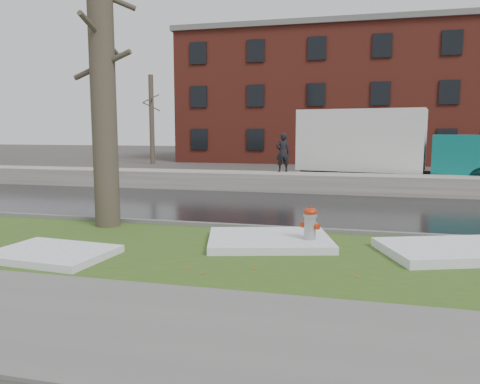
% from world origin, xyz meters
% --- Properties ---
extents(ground, '(120.00, 120.00, 0.00)m').
position_xyz_m(ground, '(0.00, 0.00, 0.00)').
color(ground, '#47423D').
rests_on(ground, ground).
extents(verge, '(60.00, 4.50, 0.04)m').
position_xyz_m(verge, '(0.00, -1.25, 0.02)').
color(verge, '#274A18').
rests_on(verge, ground).
extents(sidewalk, '(60.00, 3.00, 0.05)m').
position_xyz_m(sidewalk, '(0.00, -5.00, 0.03)').
color(sidewalk, slate).
rests_on(sidewalk, ground).
extents(road, '(60.00, 7.00, 0.03)m').
position_xyz_m(road, '(0.00, 4.50, 0.01)').
color(road, black).
rests_on(road, ground).
extents(parking_lot, '(60.00, 9.00, 0.03)m').
position_xyz_m(parking_lot, '(0.00, 13.00, 0.01)').
color(parking_lot, slate).
rests_on(parking_lot, ground).
extents(curb, '(60.00, 0.15, 0.14)m').
position_xyz_m(curb, '(0.00, 1.00, 0.07)').
color(curb, slate).
rests_on(curb, ground).
extents(snowbank, '(60.00, 1.60, 0.75)m').
position_xyz_m(snowbank, '(0.00, 8.70, 0.38)').
color(snowbank, '#B1ADA2').
rests_on(snowbank, ground).
extents(brick_building, '(26.00, 12.00, 10.00)m').
position_xyz_m(brick_building, '(2.00, 30.00, 5.00)').
color(brick_building, maroon).
rests_on(brick_building, ground).
extents(bg_tree_left, '(1.40, 1.62, 6.50)m').
position_xyz_m(bg_tree_left, '(-12.00, 22.00, 3.33)').
color(bg_tree_left, brown).
rests_on(bg_tree_left, ground).
extents(bg_tree_center, '(1.40, 1.62, 6.50)m').
position_xyz_m(bg_tree_center, '(-6.00, 26.00, 3.33)').
color(bg_tree_center, brown).
rests_on(bg_tree_center, ground).
extents(fire_hydrant, '(0.43, 0.41, 0.87)m').
position_xyz_m(fire_hydrant, '(1.87, -0.46, 0.51)').
color(fire_hydrant, '#9EA1A5').
rests_on(fire_hydrant, verge).
extents(tree, '(1.64, 1.95, 7.88)m').
position_xyz_m(tree, '(-3.42, 0.50, 4.01)').
color(tree, brown).
rests_on(tree, verge).
extents(box_truck, '(10.28, 3.73, 3.39)m').
position_xyz_m(box_truck, '(4.00, 11.08, 1.79)').
color(box_truck, black).
rests_on(box_truck, ground).
extents(worker, '(0.69, 0.58, 1.62)m').
position_xyz_m(worker, '(-0.25, 9.30, 1.56)').
color(worker, black).
rests_on(worker, snowbank).
extents(snow_patch_near, '(3.03, 2.60, 0.16)m').
position_xyz_m(snow_patch_near, '(0.99, -0.41, 0.12)').
color(snow_patch_near, white).
rests_on(snow_patch_near, verge).
extents(snow_patch_far, '(2.33, 1.79, 0.14)m').
position_xyz_m(snow_patch_far, '(-2.90, -2.50, 0.11)').
color(snow_patch_far, white).
rests_on(snow_patch_far, verge).
extents(snow_patch_side, '(3.25, 2.65, 0.18)m').
position_xyz_m(snow_patch_side, '(4.76, -0.42, 0.13)').
color(snow_patch_side, white).
rests_on(snow_patch_side, verge).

